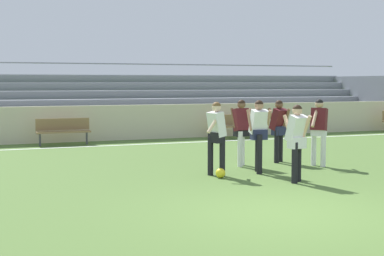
{
  "coord_description": "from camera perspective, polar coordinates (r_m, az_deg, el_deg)",
  "views": [
    {
      "loc": [
        -4.69,
        -7.86,
        2.13
      ],
      "look_at": [
        0.31,
        5.11,
        0.99
      ],
      "focal_mm": 52.51,
      "sensor_mm": 36.0,
      "label": 1
    }
  ],
  "objects": [
    {
      "name": "player_white_challenging",
      "position": [
        12.06,
        10.61,
        -0.84
      ],
      "size": [
        0.46,
        0.49,
        1.66
      ],
      "color": "black",
      "rests_on": "ground"
    },
    {
      "name": "sideline_wall",
      "position": [
        20.68,
        -7.92,
        0.53
      ],
      "size": [
        48.0,
        0.16,
        1.29
      ],
      "primitive_type": "cube",
      "color": "beige",
      "rests_on": "ground"
    },
    {
      "name": "player_white_overlapping",
      "position": [
        13.21,
        6.81,
        -0.15
      ],
      "size": [
        0.46,
        0.5,
        1.71
      ],
      "color": "black",
      "rests_on": "ground"
    },
    {
      "name": "player_white_dropping_back",
      "position": [
        12.72,
        2.5,
        -0.39
      ],
      "size": [
        0.64,
        0.47,
        1.68
      ],
      "color": "black",
      "rests_on": "ground"
    },
    {
      "name": "bench_far_left",
      "position": [
        21.31,
        4.19,
        0.42
      ],
      "size": [
        1.8,
        0.4,
        0.9
      ],
      "color": "olive",
      "rests_on": "ground"
    },
    {
      "name": "field_line_sideline",
      "position": [
        19.14,
        -6.77,
        -1.72
      ],
      "size": [
        44.0,
        0.12,
        0.01
      ],
      "primitive_type": "cube",
      "color": "white",
      "rests_on": "ground"
    },
    {
      "name": "bench_far_right",
      "position": [
        19.48,
        -12.95,
        -0.09
      ],
      "size": [
        1.8,
        0.4,
        0.9
      ],
      "color": "olive",
      "rests_on": "ground"
    },
    {
      "name": "player_dark_on_ball",
      "position": [
        14.51,
        12.76,
        0.17
      ],
      "size": [
        0.72,
        0.48,
        1.7
      ],
      "color": "white",
      "rests_on": "ground"
    },
    {
      "name": "bleacher_stand",
      "position": [
        24.13,
        -5.54,
        2.68
      ],
      "size": [
        22.89,
        4.54,
        3.0
      ],
      "color": "#9EA3AD",
      "rests_on": "ground"
    },
    {
      "name": "player_dark_wide_right",
      "position": [
        15.01,
        8.81,
        0.25
      ],
      "size": [
        0.47,
        0.52,
        1.65
      ],
      "color": "black",
      "rests_on": "ground"
    },
    {
      "name": "soccer_ball",
      "position": [
        12.52,
        2.91,
        -4.6
      ],
      "size": [
        0.22,
        0.22,
        0.22
      ],
      "primitive_type": "sphere",
      "color": "yellow",
      "rests_on": "ground"
    },
    {
      "name": "ground_plane",
      "position": [
        9.4,
        9.57,
        -8.46
      ],
      "size": [
        160.0,
        160.0,
        0.0
      ],
      "primitive_type": "plane",
      "color": "#4C6B30"
    },
    {
      "name": "player_dark_trailing_run",
      "position": [
        14.25,
        5.03,
        0.15
      ],
      "size": [
        0.44,
        0.45,
        1.68
      ],
      "color": "white",
      "rests_on": "ground"
    }
  ]
}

